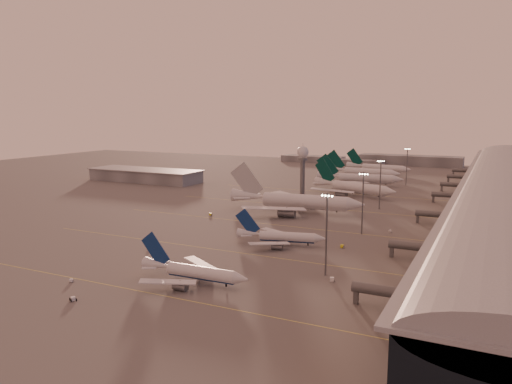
% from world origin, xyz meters
% --- Properties ---
extents(ground, '(700.00, 700.00, 0.00)m').
position_xyz_m(ground, '(0.00, 0.00, 0.00)').
color(ground, '#5D5B5B').
rests_on(ground, ground).
extents(taxiway_markings, '(180.00, 185.25, 0.02)m').
position_xyz_m(taxiway_markings, '(30.00, 56.00, 0.01)').
color(taxiway_markings, '#E5D851').
rests_on(taxiway_markings, ground).
extents(terminal, '(57.00, 362.00, 23.04)m').
position_xyz_m(terminal, '(107.88, 110.09, 10.52)').
color(terminal, black).
rests_on(terminal, ground).
extents(hangar, '(82.00, 27.00, 8.50)m').
position_xyz_m(hangar, '(-120.00, 140.00, 4.32)').
color(hangar, slate).
rests_on(hangar, ground).
extents(radar_tower, '(6.40, 6.40, 31.10)m').
position_xyz_m(radar_tower, '(5.00, 120.00, 20.95)').
color(radar_tower, '#55585D').
rests_on(radar_tower, ground).
extents(mast_a, '(3.60, 0.56, 25.00)m').
position_xyz_m(mast_a, '(58.00, 0.00, 13.74)').
color(mast_a, '#55585D').
rests_on(mast_a, ground).
extents(mast_b, '(3.60, 0.56, 25.00)m').
position_xyz_m(mast_b, '(55.00, 55.00, 13.74)').
color(mast_b, '#55585D').
rests_on(mast_b, ground).
extents(mast_c, '(3.60, 0.56, 25.00)m').
position_xyz_m(mast_c, '(50.00, 110.00, 13.74)').
color(mast_c, '#55585D').
rests_on(mast_c, ground).
extents(mast_d, '(3.60, 0.56, 25.00)m').
position_xyz_m(mast_d, '(48.00, 200.00, 13.74)').
color(mast_d, '#55585D').
rests_on(mast_d, ground).
extents(distant_horizon, '(165.00, 37.50, 9.00)m').
position_xyz_m(distant_horizon, '(2.62, 325.14, 3.89)').
color(distant_horizon, slate).
rests_on(distant_horizon, ground).
extents(narrowbody_near, '(34.91, 27.87, 13.64)m').
position_xyz_m(narrowbody_near, '(26.44, -23.05, 2.76)').
color(narrowbody_near, silver).
rests_on(narrowbody_near, ground).
extents(narrowbody_mid, '(33.08, 26.10, 13.11)m').
position_xyz_m(narrowbody_mid, '(32.53, 25.51, 2.66)').
color(narrowbody_mid, silver).
rests_on(narrowbody_mid, ground).
extents(widebody_white, '(67.39, 53.77, 23.71)m').
position_xyz_m(widebody_white, '(15.40, 84.30, 4.11)').
color(widebody_white, silver).
rests_on(widebody_white, ground).
extents(greentail_a, '(53.87, 42.75, 20.41)m').
position_xyz_m(greentail_a, '(27.49, 144.81, 3.60)').
color(greentail_a, silver).
rests_on(greentail_a, ground).
extents(greentail_b, '(56.67, 45.47, 20.66)m').
position_xyz_m(greentail_b, '(20.71, 185.32, 3.65)').
color(greentail_b, silver).
rests_on(greentail_b, ground).
extents(greentail_c, '(55.91, 45.04, 20.30)m').
position_xyz_m(greentail_c, '(13.67, 221.18, 3.59)').
color(greentail_c, silver).
rests_on(greentail_c, ground).
extents(greentail_d, '(52.81, 42.37, 19.25)m').
position_xyz_m(greentail_d, '(17.25, 256.03, 3.40)').
color(greentail_d, silver).
rests_on(greentail_d, ground).
extents(gsv_truck_a, '(4.90, 4.30, 1.95)m').
position_xyz_m(gsv_truck_a, '(-5.29, -37.60, 1.00)').
color(gsv_truck_a, white).
rests_on(gsv_truck_a, ground).
extents(gsv_tug_near, '(3.71, 4.22, 1.03)m').
position_xyz_m(gsv_tug_near, '(5.89, -48.28, 0.53)').
color(gsv_tug_near, white).
rests_on(gsv_tug_near, ground).
extents(gsv_catering_a, '(6.03, 3.79, 4.59)m').
position_xyz_m(gsv_catering_a, '(61.62, -4.31, 2.29)').
color(gsv_catering_a, white).
rests_on(gsv_catering_a, ground).
extents(gsv_tug_mid, '(3.21, 3.66, 0.90)m').
position_xyz_m(gsv_tug_mid, '(-7.73, 0.68, 0.46)').
color(gsv_tug_mid, yellow).
rests_on(gsv_tug_mid, ground).
extents(gsv_truck_b, '(5.72, 2.23, 2.30)m').
position_xyz_m(gsv_truck_b, '(54.30, 31.72, 1.17)').
color(gsv_truck_b, yellow).
rests_on(gsv_truck_b, ground).
extents(gsv_truck_c, '(6.51, 3.65, 2.49)m').
position_xyz_m(gsv_truck_c, '(-17.53, 59.63, 1.27)').
color(gsv_truck_c, yellow).
rests_on(gsv_truck_c, ground).
extents(gsv_catering_b, '(5.14, 3.60, 3.86)m').
position_xyz_m(gsv_catering_b, '(64.86, 62.74, 1.93)').
color(gsv_catering_b, white).
rests_on(gsv_catering_b, ground).
extents(gsv_tug_far, '(4.10, 4.26, 1.06)m').
position_xyz_m(gsv_tug_far, '(3.92, 96.77, 0.55)').
color(gsv_tug_far, white).
rests_on(gsv_tug_far, ground).
extents(gsv_truck_d, '(2.88, 5.25, 2.01)m').
position_xyz_m(gsv_truck_d, '(-20.29, 125.02, 1.02)').
color(gsv_truck_d, white).
rests_on(gsv_truck_d, ground).
extents(gsv_tug_hangar, '(3.48, 2.55, 0.89)m').
position_xyz_m(gsv_tug_hangar, '(38.18, 151.79, 0.46)').
color(gsv_tug_hangar, yellow).
rests_on(gsv_tug_hangar, ground).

